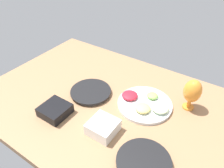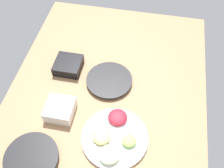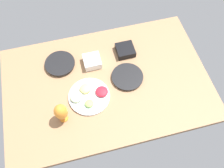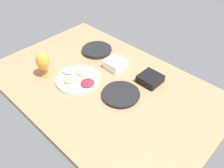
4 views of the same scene
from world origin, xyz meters
The scene contains 7 objects.
ground_plane centered at (0.00, 0.00, -2.00)cm, with size 160.00×104.00×4.00cm, color #99704C.
dinner_plate_left centered at (-16.70, 0.46, 1.24)cm, with size 25.03×25.03×2.38cm.
dinner_plate_right centered at (32.76, -25.32, 1.58)cm, with size 24.27×24.27×3.05cm.
fruit_platter centered at (16.13, 8.73, 1.71)cm, with size 31.27×31.27×5.12cm.
hurricane_glass_orange centered at (37.19, 21.38, 11.70)cm, with size 9.70×9.70×19.04cm.
square_bowl_black centered at (-21.96, -24.57, 3.02)cm, with size 14.59×14.59×5.42cm.
square_bowl_white centered at (7.16, -20.08, 3.61)cm, with size 13.53×13.53×6.49cm.
Camera 4 is at (-89.17, 83.87, 106.55)cm, focal length 37.53 mm.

